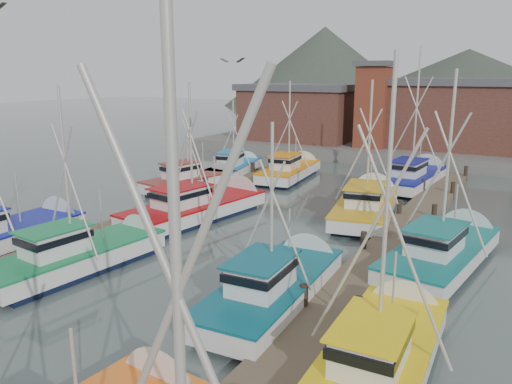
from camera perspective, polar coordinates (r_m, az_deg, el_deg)
The scene contains 20 objects.
ground at distance 22.93m, azimuth -6.45°, elevation -8.50°, with size 260.00×260.00×0.00m, color #465450.
dock_left at distance 30.04m, azimuth -12.87°, elevation -3.02°, with size 2.30×46.00×1.50m.
dock_right at distance 23.48m, azimuth 13.77°, elevation -7.73°, with size 2.30×46.00×1.50m.
quay at distance 56.20m, azimuth 16.09°, elevation 4.74°, with size 44.00×16.00×1.20m, color slate.
shed_left at distance 57.42m, azimuth 5.00°, elevation 9.13°, with size 12.72×8.48×6.20m.
shed_center at distance 54.73m, azimuth 22.54°, elevation 8.34°, with size 14.84×9.54×6.90m.
lookout_tower at distance 52.36m, azimuth 13.25°, elevation 9.76°, with size 3.60×3.60×8.50m.
distant_hills at distance 142.32m, azimuth 19.19°, elevation 9.19°, with size 175.00×140.00×42.00m.
boat_4 at distance 23.65m, azimuth -18.81°, elevation -6.70°, with size 3.59×8.91×8.79m.
boat_5 at distance 19.32m, azimuth 2.62°, elevation -10.56°, with size 3.14×8.95×7.65m.
boat_6 at distance 27.82m, azimuth -26.97°, elevation -4.46°, with size 4.35×9.73×10.67m.
boat_7 at distance 15.52m, azimuth 14.30°, elevation -17.32°, with size 3.89×8.55×9.77m.
boat_8 at distance 30.32m, azimuth -6.15°, elevation -1.68°, with size 4.69×10.57×9.07m.
boat_9 at distance 31.44m, azimuth 12.62°, elevation -1.39°, with size 4.76×10.37×9.11m.
boat_10 at distance 37.79m, azimuth -7.01°, elevation 1.29°, with size 4.05×8.52×7.11m.
boat_11 at distance 24.34m, azimuth 20.82°, elevation -6.29°, with size 4.23×9.71×9.56m.
boat_12 at distance 41.66m, azimuth 4.09°, elevation 2.49°, with size 3.68×9.30×8.75m.
boat_13 at distance 40.77m, azimuth 17.67°, elevation 1.66°, with size 4.53×10.28×11.40m.
boat_14 at distance 42.84m, azimuth -2.26°, elevation 2.81°, with size 3.95×8.41×7.07m.
gull_far at distance 21.80m, azimuth -2.72°, elevation 14.74°, with size 1.47×0.65×0.24m.
Camera 1 is at (12.55, -17.21, 8.50)m, focal length 35.00 mm.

